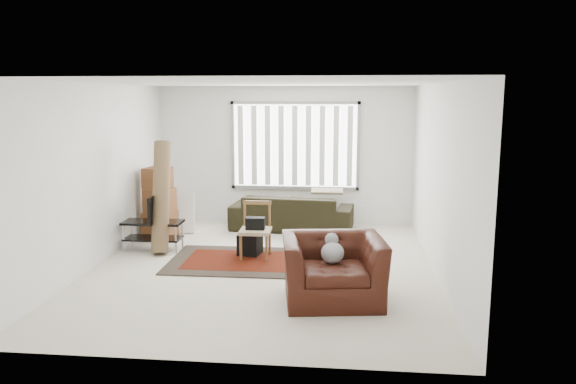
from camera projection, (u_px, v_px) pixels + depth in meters
The scene contains 11 objects.
room at pixel (269, 146), 8.52m from camera, with size 6.00×6.02×2.71m.
persian_rug at pixel (247, 261), 8.63m from camera, with size 2.38×1.60×0.02m.
tv_stand at pixel (153, 229), 9.24m from camera, with size 0.97×0.44×0.48m.
tv at pixel (152, 208), 9.18m from camera, with size 0.78×0.10×0.45m, color black.
subwoofer at pixel (250, 244), 8.94m from camera, with size 0.33×0.33×0.33m, color black.
moving_boxes at pixel (159, 205), 10.04m from camera, with size 0.58×0.55×1.26m.
white_flatpack at pixel (178, 213), 10.36m from camera, with size 0.60×0.09×0.76m, color silver.
rolled_rug at pixel (161, 197), 9.09m from camera, with size 0.27×0.27×1.81m, color brown.
sofa at pixel (292, 207), 10.63m from camera, with size 2.28×0.99×0.88m, color black.
side_chair at pixel (256, 228), 8.75m from camera, with size 0.48×0.48×0.88m.
armchair at pixel (333, 265), 6.94m from camera, with size 1.38×1.24×0.92m.
Camera 1 is at (1.19, -7.93, 2.54)m, focal length 35.00 mm.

